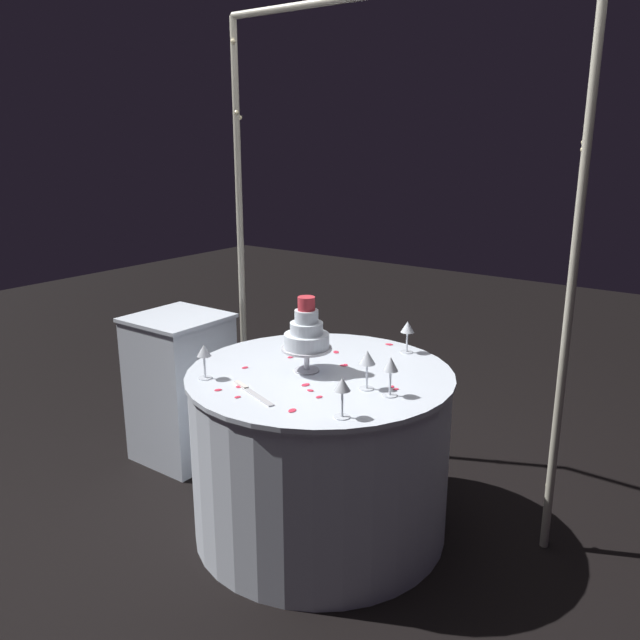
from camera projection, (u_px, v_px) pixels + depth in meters
name	position (u px, v px, depth m)	size (l,w,h in m)	color
ground_plane	(320.00, 526.00, 3.00)	(12.00, 12.00, 0.00)	black
decorative_arch	(380.00, 195.00, 2.97)	(1.82, 0.06, 2.36)	#B7B29E
main_table	(320.00, 452.00, 2.90)	(1.17, 1.17, 0.77)	silver
side_table	(181.00, 387.00, 3.58)	(0.47, 0.47, 0.83)	silver
tiered_cake	(307.00, 334.00, 2.76)	(0.22, 0.22, 0.33)	silver
wine_glass_0	(407.00, 329.00, 3.02)	(0.06, 0.06, 0.15)	silver
wine_glass_1	(204.00, 353.00, 2.69)	(0.06, 0.06, 0.15)	silver
wine_glass_2	(342.00, 387.00, 2.31)	(0.06, 0.06, 0.15)	silver
wine_glass_3	(391.00, 367.00, 2.51)	(0.06, 0.06, 0.16)	silver
wine_glass_4	(295.00, 328.00, 3.09)	(0.06, 0.06, 0.14)	silver
wine_glass_5	(367.00, 359.00, 2.57)	(0.07, 0.07, 0.16)	silver
cake_knife	(251.00, 392.00, 2.57)	(0.29, 0.12, 0.01)	silver
rose_petal_0	(392.00, 387.00, 2.63)	(0.03, 0.02, 0.00)	#E02D47
rose_petal_1	(238.00, 397.00, 2.52)	(0.03, 0.02, 0.00)	#E02D47
rose_petal_2	(218.00, 390.00, 2.59)	(0.03, 0.02, 0.00)	#E02D47
rose_petal_3	(319.00, 397.00, 2.52)	(0.03, 0.02, 0.00)	#E02D47
rose_petal_4	(310.00, 390.00, 2.59)	(0.03, 0.02, 0.00)	#E02D47
rose_petal_5	(396.00, 389.00, 2.60)	(0.03, 0.02, 0.00)	#E02D47
rose_petal_6	(346.00, 365.00, 2.88)	(0.03, 0.02, 0.00)	#E02D47
rose_petal_7	(343.00, 365.00, 2.87)	(0.03, 0.02, 0.00)	#E02D47
rose_petal_8	(291.00, 357.00, 2.98)	(0.03, 0.02, 0.00)	#E02D47
rose_petal_9	(245.00, 368.00, 2.85)	(0.03, 0.02, 0.00)	#E02D47
rose_petal_10	(306.00, 385.00, 2.65)	(0.04, 0.03, 0.00)	#E02D47
rose_petal_11	(240.00, 386.00, 2.63)	(0.04, 0.03, 0.00)	#E02D47
rose_petal_12	(336.00, 352.00, 3.06)	(0.04, 0.03, 0.00)	#E02D47
rose_petal_13	(292.00, 410.00, 2.39)	(0.04, 0.03, 0.00)	#E02D47
rose_petal_14	(389.00, 344.00, 3.17)	(0.04, 0.03, 0.00)	#E02D47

